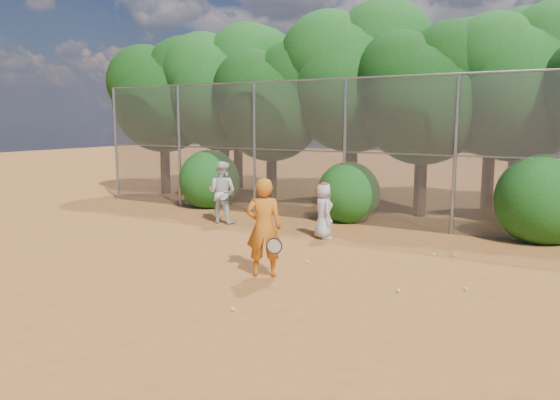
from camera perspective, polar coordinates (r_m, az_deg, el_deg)
The scene contains 23 objects.
ground at distance 9.92m, azimuth -2.47°, elevation -8.59°, with size 80.00×80.00×0.00m, color #A55B25.
fence_back at distance 14.93m, azimuth 9.88°, elevation 5.07°, with size 20.05×0.09×4.03m.
tree_0 at distance 21.69m, azimuth -11.95°, elevation 11.01°, with size 4.38×3.81×6.00m.
tree_1 at distance 20.50m, azimuth -5.73°, elevation 11.96°, with size 4.64×4.03×6.35m.
tree_2 at distance 18.49m, azimuth -0.71°, elevation 10.58°, with size 3.99×3.47×5.47m.
tree_3 at distance 18.28m, azimuth 7.90°, elevation 13.07°, with size 4.89×4.26×6.70m.
tree_4 at distance 16.83m, azimuth 15.00°, elevation 11.09°, with size 4.19×3.64×5.73m.
tree_5 at distance 17.13m, azimuth 24.04°, elevation 11.58°, with size 4.51×3.92×6.17m.
tree_9 at distance 22.96m, azimuth -4.29°, elevation 12.04°, with size 4.83×4.20×6.62m.
tree_10 at distance 20.71m, azimuth 7.76°, elevation 13.17°, with size 5.15×4.48×7.06m.
tree_11 at distance 18.86m, azimuth 21.60°, elevation 11.72°, with size 4.64×4.03×6.35m.
bush_0 at distance 18.21m, azimuth -7.40°, elevation 2.40°, with size 2.00×2.00×2.00m, color #134A12.
bush_1 at distance 15.65m, azimuth 7.16°, elevation 1.04°, with size 1.80×1.80×1.80m, color #134A12.
bush_2 at distance 14.38m, azimuth 25.72°, elevation 0.41°, with size 2.20×2.20×2.20m, color #134A12.
player_yellow at distance 10.10m, azimuth -1.70°, elevation -2.88°, with size 0.90×0.71×1.84m.
player_teen at distance 13.35m, azimuth 4.56°, elevation -1.10°, with size 0.78×0.77×1.39m.
player_white at distance 15.39m, azimuth -6.08°, elevation 0.81°, with size 0.92×0.81×1.74m.
ball_0 at distance 9.54m, azimuth 12.27°, elevation -9.26°, with size 0.07×0.07×0.07m, color #C4F02B.
ball_1 at distance 12.24m, azimuth 17.82°, elevation -5.51°, with size 0.07×0.07×0.07m, color #C4F02B.
ball_2 at distance 8.51m, azimuth -4.93°, elevation -11.30°, with size 0.07×0.07×0.07m, color #C4F02B.
ball_3 at distance 9.94m, azimuth 18.85°, elevation -8.80°, with size 0.07×0.07×0.07m, color #C4F02B.
ball_4 at distance 11.16m, azimuth 2.87°, elevation -6.45°, with size 0.07×0.07×0.07m, color #C4F02B.
ball_5 at distance 12.16m, azimuth 15.74°, elevation -5.52°, with size 0.07×0.07×0.07m, color #C4F02B.
Camera 1 is at (5.22, -7.91, 2.91)m, focal length 35.00 mm.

